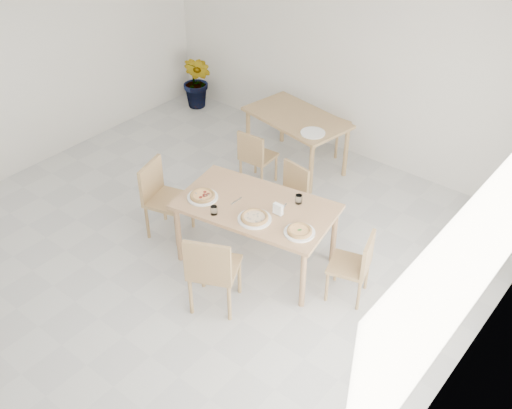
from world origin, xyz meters
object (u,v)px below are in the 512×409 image
Objects in this scene: napkin_holder at (278,210)px; plate_margherita at (299,232)px; chair_south at (212,268)px; chair_east at (356,263)px; chair_back_n at (339,115)px; plate_empty at (313,133)px; chair_west at (161,194)px; pizza_pepperoni at (203,195)px; second_table at (297,122)px; potted_plant at (198,82)px; plate_mushroom at (255,219)px; pizza_margherita at (300,231)px; chair_north at (290,192)px; tumbler_b at (214,210)px; main_table at (256,211)px; plate_pepperoni at (203,197)px; tumbler_a at (299,199)px; pizza_mushroom at (255,217)px; chair_back_s at (255,155)px.

plate_margherita is at bearing -17.65° from napkin_holder.
chair_east is at bearing -159.95° from chair_south.
plate_empty is (0.27, -1.05, 0.25)m from chair_back_n.
chair_west is 0.70m from pizza_pepperoni.
plate_margherita is 2.48m from second_table.
potted_plant is (-1.93, 2.61, -0.07)m from chair_west.
plate_margherita is at bearing -61.96° from chair_back_n.
plate_mushroom is (-0.48, -0.11, 0.00)m from plate_margherita.
chair_west reaches higher than chair_east.
second_table is 2.31m from potted_plant.
pizza_margherita reaches higher than second_table.
tumbler_b is at bearing -87.22° from chair_north.
chair_west is 1.82m from pizza_margherita.
chair_east is (1.26, -0.59, 0.00)m from chair_north.
pizza_pepperoni reaches higher than main_table.
chair_back_n reaches higher than plate_empty.
tumbler_a reaches higher than plate_pepperoni.
main_table is at bearing -93.74° from chair_west.
chair_west is 2.99m from chair_back_n.
chair_south is at bearing -90.86° from plate_mushroom.
plate_mushroom is (-0.99, -0.39, 0.31)m from chair_east.
chair_north is 6.03× the size of napkin_holder.
chair_east is 2.40× the size of pizza_margherita.
pizza_mushroom is 1.93m from plate_empty.
chair_west is at bearing -88.47° from second_table.
chair_west is at bearing -174.75° from pizza_margherita.
plate_mushroom is at bearing 124.73° from chair_back_s.
chair_east is at bearing -8.56° from tumbler_a.
chair_west is 1.15× the size of chair_back_s.
plate_empty is (-1.04, 1.74, -0.02)m from pizza_margherita.
napkin_holder is at bearing 38.37° from tumbler_b.
chair_west reaches higher than plate_empty.
chair_south is 2.87× the size of pizza_margherita.
plate_mushroom is 2.67× the size of napkin_holder.
chair_north is 1.20m from plate_margherita.
pizza_pepperoni is (-0.67, -0.05, 0.02)m from plate_mushroom.
plate_margherita is (-0.51, -0.28, 0.31)m from chair_east.
chair_north is 1.15m from plate_pepperoni.
chair_west is 2.91× the size of plate_empty.
pizza_margherita is at bearing 12.66° from plate_mushroom.
chair_back_s reaches higher than chair_north.
pizza_mushroom is at bearing -120.94° from napkin_holder.
chair_south reaches higher than pizza_pepperoni.
chair_west is at bearing -177.63° from main_table.
pizza_mushroom is (-0.48, -0.11, 0.02)m from plate_margherita.
chair_north is 1.16m from pizza_pepperoni.
chair_back_n reaches higher than pizza_pepperoni.
plate_margherita is 3.33× the size of tumbler_b.
chair_back_n is at bearing -25.72° from chair_west.
chair_east reaches higher than second_table.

